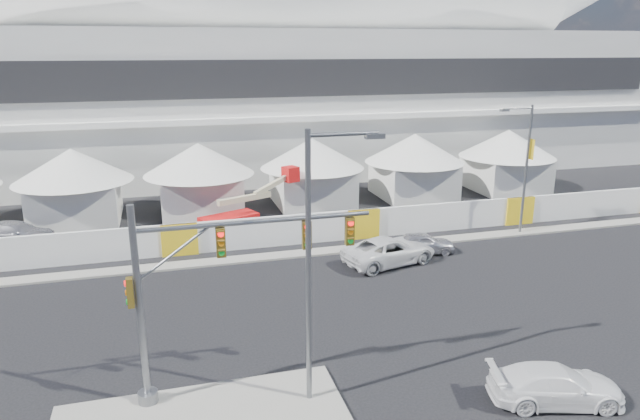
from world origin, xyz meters
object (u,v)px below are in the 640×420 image
object	(u,v)px
lot_car_c	(16,233)
sedan_silver	(422,243)
pickup_curb	(389,251)
traffic_mast	(193,293)
streetlight_curb	(524,161)
boom_lift	(240,216)
streetlight_median	(316,251)
pickup_near	(556,385)

from	to	relation	value
lot_car_c	sedan_silver	bearing A→B (deg)	-91.42
pickup_curb	traffic_mast	xyz separation A→B (m)	(-11.88, -10.74, 3.38)
streetlight_curb	boom_lift	size ratio (longest dim) A/B	1.09
streetlight_curb	boom_lift	xyz separation A→B (m)	(-18.40, 5.73, -4.05)
sedan_silver	traffic_mast	bearing A→B (deg)	137.10
traffic_mast	streetlight_median	bearing A→B (deg)	-17.66
pickup_curb	traffic_mast	world-z (taller)	traffic_mast
sedan_silver	streetlight_median	size ratio (longest dim) A/B	0.40
boom_lift	streetlight_curb	bearing A→B (deg)	-39.96
sedan_silver	pickup_curb	bearing A→B (deg)	119.34
streetlight_median	boom_lift	distance (m)	21.15
streetlight_median	sedan_silver	bearing A→B (deg)	51.40
boom_lift	lot_car_c	bearing A→B (deg)	152.54
pickup_near	pickup_curb	bearing A→B (deg)	17.08
sedan_silver	pickup_near	distance (m)	15.69
pickup_curb	streetlight_median	distance (m)	15.18
sedan_silver	traffic_mast	world-z (taller)	traffic_mast
pickup_curb	lot_car_c	world-z (taller)	pickup_curb
pickup_curb	streetlight_median	size ratio (longest dim) A/B	0.59
traffic_mast	lot_car_c	bearing A→B (deg)	116.57
pickup_curb	pickup_near	size ratio (longest dim) A/B	1.20
pickup_near	traffic_mast	distance (m)	13.40
sedan_silver	streetlight_curb	bearing A→B (deg)	-69.22
streetlight_curb	sedan_silver	bearing A→B (deg)	-167.31
pickup_near	streetlight_median	size ratio (longest dim) A/B	0.49
pickup_curb	pickup_near	bearing A→B (deg)	168.14
sedan_silver	pickup_near	size ratio (longest dim) A/B	0.82
sedan_silver	pickup_curb	world-z (taller)	pickup_curb
lot_car_c	boom_lift	xyz separation A→B (m)	(14.45, -1.21, 0.33)
lot_car_c	boom_lift	bearing A→B (deg)	-76.77
lot_car_c	pickup_curb	bearing A→B (deg)	-95.82
sedan_silver	boom_lift	distance (m)	12.80
traffic_mast	sedan_silver	bearing A→B (deg)	39.02
traffic_mast	streetlight_median	xyz separation A→B (m)	(4.09, -1.30, 1.59)
sedan_silver	streetlight_median	world-z (taller)	streetlight_median
streetlight_median	boom_lift	size ratio (longest dim) A/B	1.21
pickup_curb	streetlight_median	bearing A→B (deg)	133.27
traffic_mast	streetlight_median	size ratio (longest dim) A/B	0.88
pickup_curb	streetlight_median	xyz separation A→B (m)	(-7.79, -12.05, 4.96)
pickup_near	lot_car_c	distance (m)	33.21
boom_lift	pickup_near	bearing A→B (deg)	-93.13
lot_car_c	streetlight_median	xyz separation A→B (m)	(14.35, -21.83, 5.03)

